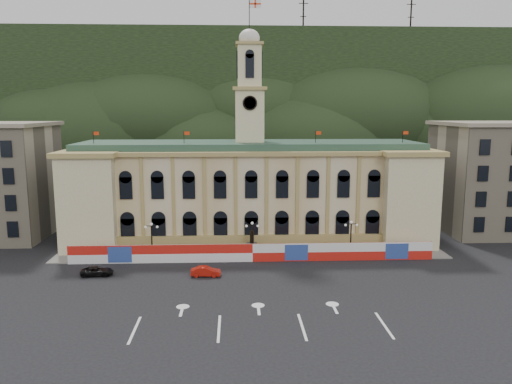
{
  "coord_description": "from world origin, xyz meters",
  "views": [
    {
      "loc": [
        -2.42,
        -50.93,
        20.69
      ],
      "look_at": [
        0.59,
        18.0,
        9.2
      ],
      "focal_mm": 35.0,
      "sensor_mm": 36.0,
      "label": 1
    }
  ],
  "objects_px": {
    "lamp_center": "(252,236)",
    "black_suv": "(97,271)",
    "red_sedan": "(206,271)",
    "statue": "(252,247)"
  },
  "relations": [
    {
      "from": "red_sedan",
      "to": "statue",
      "type": "bearing_deg",
      "value": -32.4
    },
    {
      "from": "statue",
      "to": "black_suv",
      "type": "xyz_separation_m",
      "value": [
        -19.78,
        -7.95,
        -0.63
      ]
    },
    {
      "from": "statue",
      "to": "lamp_center",
      "type": "distance_m",
      "value": 2.14
    },
    {
      "from": "lamp_center",
      "to": "black_suv",
      "type": "distance_m",
      "value": 21.12
    },
    {
      "from": "red_sedan",
      "to": "lamp_center",
      "type": "bearing_deg",
      "value": -35.69
    },
    {
      "from": "lamp_center",
      "to": "black_suv",
      "type": "height_order",
      "value": "lamp_center"
    },
    {
      "from": "black_suv",
      "to": "lamp_center",
      "type": "bearing_deg",
      "value": -74.24
    },
    {
      "from": "statue",
      "to": "black_suv",
      "type": "relative_size",
      "value": 0.9
    },
    {
      "from": "lamp_center",
      "to": "red_sedan",
      "type": "bearing_deg",
      "value": -127.99
    },
    {
      "from": "lamp_center",
      "to": "red_sedan",
      "type": "distance_m",
      "value": 10.21
    }
  ]
}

